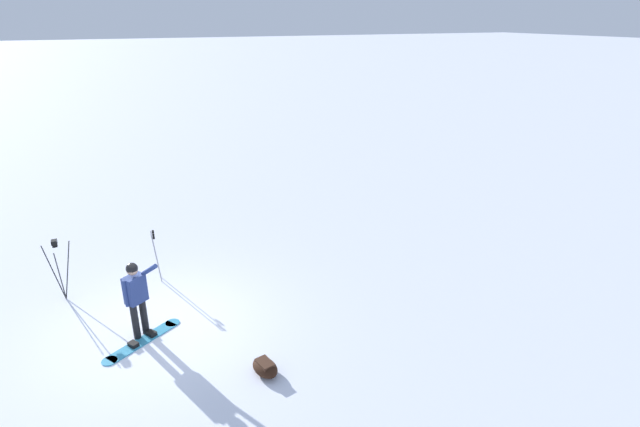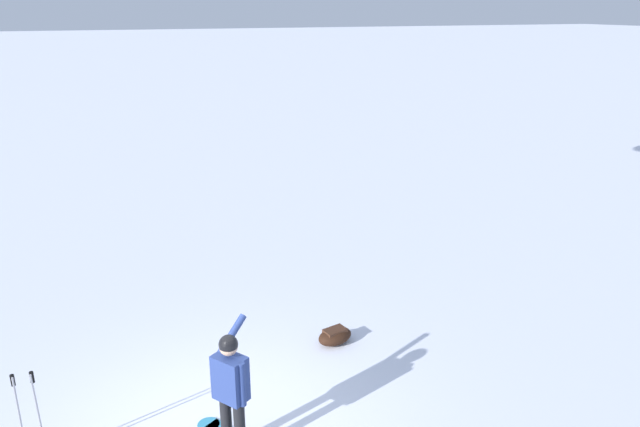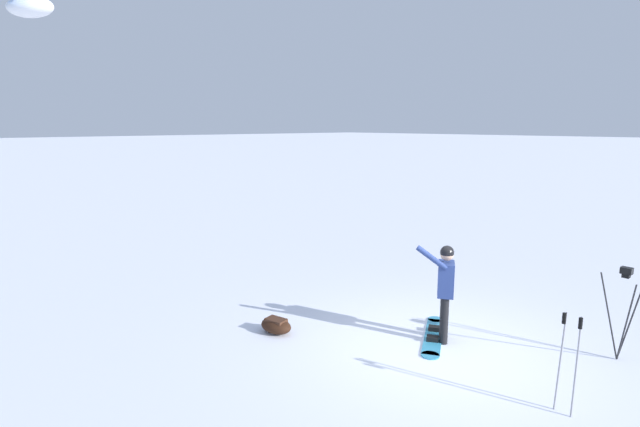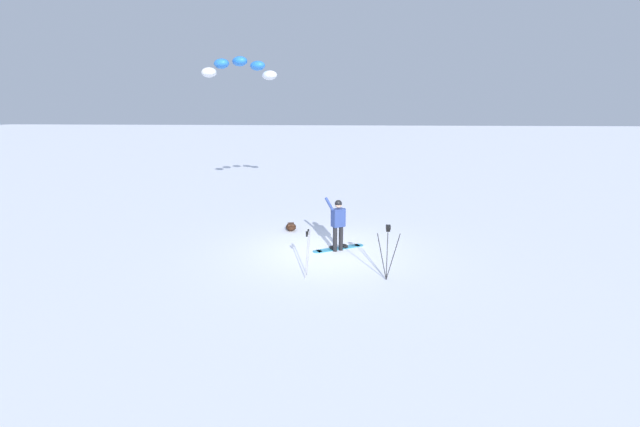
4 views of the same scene
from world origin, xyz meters
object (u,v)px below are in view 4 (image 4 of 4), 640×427
object	(u,v)px
ski_poles	(308,247)
snowboarder	(338,220)
camera_tripod	(388,242)
traction_kite	(240,68)
gear_bag_large	(291,227)
snowboard	(339,248)

from	to	relation	value
ski_poles	snowboarder	bearing A→B (deg)	74.21
snowboarder	camera_tripod	xyz separation A→B (m)	(1.46, -2.24, 0.04)
traction_kite	gear_bag_large	xyz separation A→B (m)	(3.26, -5.04, -6.26)
snowboard	ski_poles	xyz separation A→B (m)	(-0.66, -2.48, 0.83)
traction_kite	ski_poles	size ratio (longest dim) A/B	2.74
snowboarder	traction_kite	world-z (taller)	traction_kite
gear_bag_large	camera_tripod	size ratio (longest dim) A/B	0.45
snowboard	ski_poles	world-z (taller)	ski_poles
camera_tripod	ski_poles	size ratio (longest dim) A/B	1.15
gear_bag_large	ski_poles	size ratio (longest dim) A/B	0.52
snowboard	camera_tripod	size ratio (longest dim) A/B	1.06
ski_poles	camera_tripod	bearing A→B (deg)	1.00
snowboarder	gear_bag_large	xyz separation A→B (m)	(-1.93, 2.16, -0.87)
snowboarder	gear_bag_large	world-z (taller)	snowboarder
snowboard	snowboarder	bearing A→B (deg)	-93.96
snowboard	traction_kite	world-z (taller)	traction_kite
camera_tripod	ski_poles	world-z (taller)	camera_tripod
snowboarder	snowboard	xyz separation A→B (m)	(0.01, 0.20, -0.99)
snowboarder	ski_poles	distance (m)	2.38
snowboarder	camera_tripod	size ratio (longest dim) A/B	1.13
gear_bag_large	camera_tripod	world-z (taller)	camera_tripod
snowboarder	ski_poles	size ratio (longest dim) A/B	1.30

